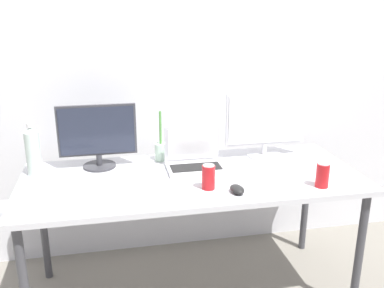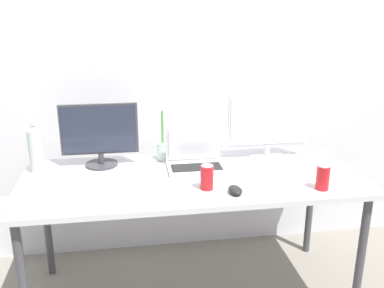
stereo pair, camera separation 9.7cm
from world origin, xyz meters
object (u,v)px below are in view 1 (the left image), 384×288
Objects in this scene: soda_can_near_keyboard at (322,175)px; soda_can_by_laptop at (208,177)px; work_desk at (192,186)px; laptop_silver at (194,158)px; mouse_by_keyboard at (237,189)px; water_bottle at (33,151)px; monitor_center at (266,123)px; bamboo_vase at (161,150)px; monitor_left at (97,135)px; keyboard_main at (41,205)px.

soda_can_by_laptop is (-0.57, 0.09, 0.00)m from soda_can_near_keyboard.
laptop_silver is (0.04, 0.12, 0.11)m from work_desk.
water_bottle is at bearing 150.45° from mouse_by_keyboard.
soda_can_near_keyboard is at bearing -7.55° from mouse_by_keyboard.
bamboo_vase is (-0.62, 0.05, -0.14)m from monitor_center.
work_desk is at bearing -25.40° from monitor_left.
laptop_silver reaches higher than mouse_by_keyboard.
water_bottle is (-0.83, 0.19, 0.19)m from work_desk.
soda_can_by_laptop is 0.42× the size of bamboo_vase.
monitor_center reaches higher than bamboo_vase.
work_desk is 14.39× the size of soda_can_by_laptop.
monitor_left is 1.44× the size of bamboo_vase.
laptop_silver is at bearing 92.15° from soda_can_by_laptop.
laptop_silver is at bearing 104.43° from mouse_by_keyboard.
monitor_left is at bearing -173.13° from bamboo_vase.
water_bottle is at bearing -172.16° from monitor_left.
laptop_silver is at bearing -4.43° from water_bottle.
water_bottle reaches higher than mouse_by_keyboard.
monitor_center reaches higher than mouse_by_keyboard.
laptop_silver is at bearing 25.73° from keyboard_main.
monitor_left is 0.69m from soda_can_by_laptop.
soda_can_near_keyboard is at bearing -0.06° from keyboard_main.
mouse_by_keyboard is 0.61m from bamboo_vase.
mouse_by_keyboard reaches higher than keyboard_main.
work_desk is at bearing 156.21° from soda_can_near_keyboard.
water_bottle is at bearing 102.39° from keyboard_main.
bamboo_vase is (0.62, 0.51, 0.05)m from keyboard_main.
work_desk is at bearing -155.69° from monitor_center.
monitor_center is at bearing -4.91° from bamboo_vase.
monitor_left is 3.41× the size of soda_can_by_laptop.
soda_can_by_laptop is at bearing 143.46° from mouse_by_keyboard.
keyboard_main is (-0.78, -0.35, -0.05)m from laptop_silver.
soda_can_near_keyboard is (0.61, -0.27, 0.12)m from work_desk.
monitor_center reaches higher than laptop_silver.
monitor_center is at bearing 104.12° from soda_can_near_keyboard.
water_bottle is (-0.08, 0.42, 0.12)m from keyboard_main.
monitor_center is at bearing 21.69° from keyboard_main.
keyboard_main is at bearing -155.70° from laptop_silver.
monitor_center is 0.53m from soda_can_near_keyboard.
monitor_center is at bearing 42.27° from soda_can_by_laptop.
keyboard_main is at bearing -159.73° from monitor_center.
bamboo_vase is at bearing 143.81° from soda_can_near_keyboard.
work_desk is 0.33m from bamboo_vase.
keyboard_main is (-1.24, -0.46, -0.20)m from monitor_center.
mouse_by_keyboard is at bearing -55.95° from work_desk.
bamboo_vase is at bearing 115.58° from work_desk.
laptop_silver reaches higher than keyboard_main.
bamboo_vase reaches higher than soda_can_by_laptop.
mouse_by_keyboard is 1.10m from water_bottle.
mouse_by_keyboard is at bearing -69.82° from laptop_silver.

